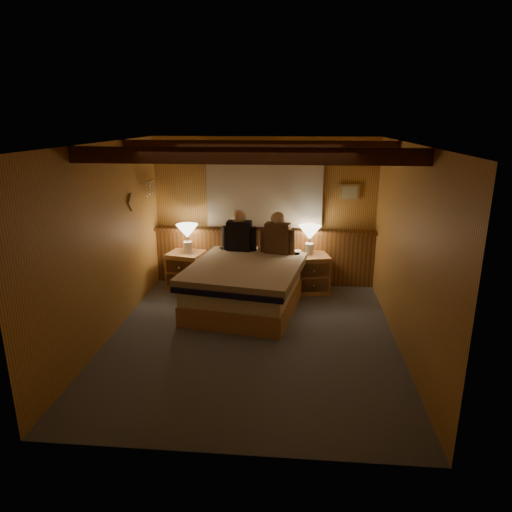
# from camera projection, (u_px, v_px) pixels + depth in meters

# --- Properties ---
(floor) EXTENTS (4.20, 4.20, 0.00)m
(floor) POSITION_uv_depth(u_px,v_px,m) (252.00, 338.00, 5.78)
(floor) COLOR #494D57
(floor) RESTS_ON ground
(ceiling) EXTENTS (4.20, 4.20, 0.00)m
(ceiling) POSITION_uv_depth(u_px,v_px,m) (252.00, 143.00, 5.08)
(ceiling) COLOR #BC8646
(ceiling) RESTS_ON wall_back
(wall_back) EXTENTS (3.60, 0.00, 3.60)m
(wall_back) POSITION_uv_depth(u_px,v_px,m) (265.00, 212.00, 7.43)
(wall_back) COLOR #D4984C
(wall_back) RESTS_ON floor
(wall_left) EXTENTS (0.00, 4.20, 4.20)m
(wall_left) POSITION_uv_depth(u_px,v_px,m) (106.00, 243.00, 5.59)
(wall_left) COLOR #D4984C
(wall_left) RESTS_ON floor
(wall_right) EXTENTS (0.00, 4.20, 4.20)m
(wall_right) POSITION_uv_depth(u_px,v_px,m) (406.00, 251.00, 5.28)
(wall_right) COLOR #D4984C
(wall_right) RESTS_ON floor
(wall_front) EXTENTS (3.60, 0.00, 3.60)m
(wall_front) POSITION_uv_depth(u_px,v_px,m) (224.00, 322.00, 3.43)
(wall_front) COLOR #D4984C
(wall_front) RESTS_ON floor
(wainscot) EXTENTS (3.60, 0.23, 0.94)m
(wainscot) POSITION_uv_depth(u_px,v_px,m) (264.00, 255.00, 7.58)
(wainscot) COLOR brown
(wainscot) RESTS_ON wall_back
(curtain_window) EXTENTS (2.18, 0.09, 1.11)m
(curtain_window) POSITION_uv_depth(u_px,v_px,m) (264.00, 193.00, 7.27)
(curtain_window) COLOR #442311
(curtain_window) RESTS_ON wall_back
(ceiling_beams) EXTENTS (3.60, 1.65, 0.16)m
(ceiling_beams) POSITION_uv_depth(u_px,v_px,m) (253.00, 151.00, 5.25)
(ceiling_beams) COLOR #442311
(ceiling_beams) RESTS_ON ceiling
(coat_rail) EXTENTS (0.05, 0.55, 0.24)m
(coat_rail) POSITION_uv_depth(u_px,v_px,m) (150.00, 187.00, 6.95)
(coat_rail) COLOR white
(coat_rail) RESTS_ON wall_left
(framed_print) EXTENTS (0.30, 0.04, 0.25)m
(framed_print) POSITION_uv_depth(u_px,v_px,m) (350.00, 192.00, 7.19)
(framed_print) COLOR tan
(framed_print) RESTS_ON wall_back
(bed) EXTENTS (1.80, 2.17, 0.67)m
(bed) POSITION_uv_depth(u_px,v_px,m) (247.00, 284.00, 6.66)
(bed) COLOR tan
(bed) RESTS_ON floor
(nightstand_left) EXTENTS (0.63, 0.58, 0.59)m
(nightstand_left) POSITION_uv_depth(u_px,v_px,m) (186.00, 270.00, 7.45)
(nightstand_left) COLOR tan
(nightstand_left) RESTS_ON floor
(nightstand_right) EXTENTS (0.64, 0.60, 0.61)m
(nightstand_right) POSITION_uv_depth(u_px,v_px,m) (310.00, 273.00, 7.27)
(nightstand_right) COLOR tan
(nightstand_right) RESTS_ON floor
(lamp_left) EXTENTS (0.35, 0.35, 0.46)m
(lamp_left) POSITION_uv_depth(u_px,v_px,m) (187.00, 233.00, 7.29)
(lamp_left) COLOR white
(lamp_left) RESTS_ON nightstand_left
(lamp_right) EXTENTS (0.35, 0.35, 0.46)m
(lamp_right) POSITION_uv_depth(u_px,v_px,m) (310.00, 234.00, 7.13)
(lamp_right) COLOR white
(lamp_right) RESTS_ON nightstand_right
(person_left) EXTENTS (0.55, 0.24, 0.67)m
(person_left) POSITION_uv_depth(u_px,v_px,m) (239.00, 234.00, 7.16)
(person_left) COLOR black
(person_left) RESTS_ON bed
(person_right) EXTENTS (0.55, 0.29, 0.67)m
(person_right) POSITION_uv_depth(u_px,v_px,m) (278.00, 236.00, 7.02)
(person_right) COLOR #4A311D
(person_right) RESTS_ON bed
(duffel_bag) EXTENTS (0.55, 0.38, 0.37)m
(duffel_bag) POSITION_uv_depth(u_px,v_px,m) (208.00, 285.00, 7.14)
(duffel_bag) COLOR black
(duffel_bag) RESTS_ON floor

